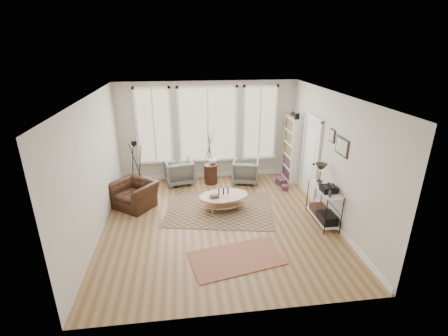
{
  "coord_description": "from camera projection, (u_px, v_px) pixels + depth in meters",
  "views": [
    {
      "loc": [
        -0.73,
        -6.54,
        3.9
      ],
      "look_at": [
        0.2,
        0.6,
        1.1
      ],
      "focal_mm": 26.0,
      "sensor_mm": 36.0,
      "label": 1
    }
  ],
  "objects": [
    {
      "name": "bookcase",
      "position": [
        292.0,
        149.0,
        9.55
      ],
      "size": [
        0.31,
        0.85,
        2.06
      ],
      "color": "white",
      "rests_on": "ground"
    },
    {
      "name": "armchair_right",
      "position": [
        246.0,
        171.0,
        9.58
      ],
      "size": [
        0.9,
        0.91,
        0.69
      ],
      "primitive_type": "imported",
      "rotation": [
        0.0,
        0.0,
        2.89
      ],
      "color": "slate",
      "rests_on": "ground"
    },
    {
      "name": "accent_chair",
      "position": [
        134.0,
        194.0,
        8.17
      ],
      "size": [
        1.32,
        1.3,
        0.65
      ],
      "primitive_type": "imported",
      "rotation": [
        0.0,
        0.0,
        -0.65
      ],
      "color": "#341B10",
      "rests_on": "ground"
    },
    {
      "name": "side_table",
      "position": [
        210.0,
        158.0,
        9.34
      ],
      "size": [
        0.38,
        0.38,
        1.61
      ],
      "color": "#341B10",
      "rests_on": "ground"
    },
    {
      "name": "rug_main",
      "position": [
        220.0,
        209.0,
        8.12
      ],
      "size": [
        2.94,
        2.43,
        0.01
      ],
      "primitive_type": "cube",
      "rotation": [
        0.0,
        0.0,
        -0.19
      ],
      "color": "brown",
      "rests_on": "ground"
    },
    {
      "name": "wall_art",
      "position": [
        339.0,
        144.0,
        6.93
      ],
      "size": [
        0.04,
        0.88,
        0.44
      ],
      "color": "black",
      "rests_on": "ground"
    },
    {
      "name": "armchair_left",
      "position": [
        179.0,
        172.0,
        9.5
      ],
      "size": [
        0.9,
        0.92,
        0.71
      ],
      "primitive_type": "imported",
      "rotation": [
        0.0,
        0.0,
        3.35
      ],
      "color": "slate",
      "rests_on": "ground"
    },
    {
      "name": "bay_window",
      "position": [
        208.0,
        126.0,
        9.48
      ],
      "size": [
        4.14,
        0.12,
        2.24
      ],
      "color": "tan",
      "rests_on": "ground"
    },
    {
      "name": "room",
      "position": [
        219.0,
        164.0,
        7.06
      ],
      "size": [
        5.5,
        5.54,
        2.9
      ],
      "color": "#9A7247",
      "rests_on": "ground"
    },
    {
      "name": "book_stack_far",
      "position": [
        285.0,
        187.0,
        9.16
      ],
      "size": [
        0.18,
        0.22,
        0.14
      ],
      "primitive_type": "cube",
      "rotation": [
        0.0,
        0.0,
        -0.08
      ],
      "color": "maroon",
      "rests_on": "ground"
    },
    {
      "name": "vase",
      "position": [
        213.0,
        160.0,
        9.47
      ],
      "size": [
        0.27,
        0.27,
        0.24
      ],
      "primitive_type": "imported",
      "rotation": [
        0.0,
        0.0,
        0.17
      ],
      "color": "silver",
      "rests_on": "side_table"
    },
    {
      "name": "low_shelf",
      "position": [
        324.0,
        202.0,
        7.38
      ],
      "size": [
        0.38,
        1.08,
        1.3
      ],
      "color": "white",
      "rests_on": "ground"
    },
    {
      "name": "tripod_camera",
      "position": [
        136.0,
        167.0,
        9.07
      ],
      "size": [
        0.49,
        0.49,
        1.38
      ],
      "color": "black",
      "rests_on": "ground"
    },
    {
      "name": "coffee_table",
      "position": [
        223.0,
        198.0,
        8.01
      ],
      "size": [
        1.32,
        0.94,
        0.56
      ],
      "color": "tan",
      "rests_on": "ground"
    },
    {
      "name": "door",
      "position": [
        311.0,
        155.0,
        8.52
      ],
      "size": [
        0.09,
        1.06,
        2.22
      ],
      "color": "silver",
      "rests_on": "ground"
    },
    {
      "name": "book_stack_near",
      "position": [
        281.0,
        182.0,
        9.48
      ],
      "size": [
        0.29,
        0.34,
        0.19
      ],
      "primitive_type": "cube",
      "rotation": [
        0.0,
        0.0,
        0.27
      ],
      "color": "maroon",
      "rests_on": "ground"
    },
    {
      "name": "rug_runner",
      "position": [
        236.0,
        258.0,
        6.25
      ],
      "size": [
        1.91,
        1.32,
        0.01
      ],
      "primitive_type": "cube",
      "rotation": [
        0.0,
        0.0,
        0.21
      ],
      "color": "maroon",
      "rests_on": "ground"
    }
  ]
}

